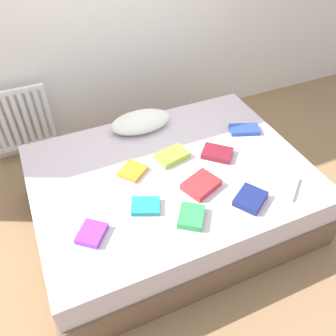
{
  "coord_description": "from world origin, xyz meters",
  "views": [
    {
      "loc": [
        -0.76,
        -1.68,
        2.23
      ],
      "look_at": [
        0.0,
        0.05,
        0.48
      ],
      "focal_mm": 37.5,
      "sensor_mm": 36.0,
      "label": 1
    }
  ],
  "objects_px": {
    "textbook_lime": "(172,156)",
    "textbook_red": "(201,185)",
    "textbook_maroon": "(217,153)",
    "textbook_blue": "(244,130)",
    "textbook_orange": "(133,171)",
    "textbook_navy": "(250,199)",
    "textbook_teal": "(146,206)",
    "pillow": "(141,122)",
    "bed": "(171,194)",
    "textbook_green": "(191,217)",
    "textbook_white": "(287,187)",
    "radiator": "(19,120)",
    "textbook_purple": "(92,233)"
  },
  "relations": [
    {
      "from": "textbook_teal",
      "to": "pillow",
      "type": "bearing_deg",
      "value": 94.61
    },
    {
      "from": "textbook_teal",
      "to": "textbook_navy",
      "type": "relative_size",
      "value": 0.91
    },
    {
      "from": "bed",
      "to": "textbook_green",
      "type": "distance_m",
      "value": 0.54
    },
    {
      "from": "textbook_navy",
      "to": "textbook_green",
      "type": "xyz_separation_m",
      "value": [
        -0.42,
        0.02,
        -0.0
      ]
    },
    {
      "from": "textbook_white",
      "to": "textbook_blue",
      "type": "distance_m",
      "value": 0.67
    },
    {
      "from": "textbook_navy",
      "to": "textbook_orange",
      "type": "xyz_separation_m",
      "value": [
        -0.62,
        0.57,
        -0.01
      ]
    },
    {
      "from": "textbook_green",
      "to": "textbook_red",
      "type": "distance_m",
      "value": 0.29
    },
    {
      "from": "radiator",
      "to": "textbook_white",
      "type": "distance_m",
      "value": 2.31
    },
    {
      "from": "pillow",
      "to": "textbook_navy",
      "type": "relative_size",
      "value": 2.49
    },
    {
      "from": "textbook_maroon",
      "to": "textbook_orange",
      "type": "relative_size",
      "value": 1.25
    },
    {
      "from": "textbook_maroon",
      "to": "textbook_teal",
      "type": "xyz_separation_m",
      "value": [
        -0.68,
        -0.27,
        -0.0
      ]
    },
    {
      "from": "textbook_white",
      "to": "textbook_red",
      "type": "xyz_separation_m",
      "value": [
        -0.53,
        0.24,
        0.01
      ]
    },
    {
      "from": "textbook_teal",
      "to": "textbook_lime",
      "type": "bearing_deg",
      "value": 69.78
    },
    {
      "from": "textbook_red",
      "to": "textbook_blue",
      "type": "bearing_deg",
      "value": 12.66
    },
    {
      "from": "textbook_maroon",
      "to": "textbook_blue",
      "type": "height_order",
      "value": "textbook_maroon"
    },
    {
      "from": "textbook_maroon",
      "to": "textbook_lime",
      "type": "bearing_deg",
      "value": -155.53
    },
    {
      "from": "pillow",
      "to": "textbook_purple",
      "type": "distance_m",
      "value": 1.11
    },
    {
      "from": "textbook_red",
      "to": "bed",
      "type": "bearing_deg",
      "value": 94.88
    },
    {
      "from": "bed",
      "to": "textbook_lime",
      "type": "xyz_separation_m",
      "value": [
        0.06,
        0.12,
        0.28
      ]
    },
    {
      "from": "textbook_orange",
      "to": "textbook_purple",
      "type": "bearing_deg",
      "value": -171.35
    },
    {
      "from": "textbook_orange",
      "to": "textbook_teal",
      "type": "bearing_deg",
      "value": -132.9
    },
    {
      "from": "bed",
      "to": "textbook_blue",
      "type": "bearing_deg",
      "value": 13.98
    },
    {
      "from": "textbook_white",
      "to": "textbook_orange",
      "type": "distance_m",
      "value": 1.08
    },
    {
      "from": "textbook_navy",
      "to": "radiator",
      "type": "bearing_deg",
      "value": 94.78
    },
    {
      "from": "textbook_purple",
      "to": "textbook_orange",
      "type": "relative_size",
      "value": 0.98
    },
    {
      "from": "textbook_purple",
      "to": "textbook_white",
      "type": "height_order",
      "value": "textbook_purple"
    },
    {
      "from": "pillow",
      "to": "textbook_teal",
      "type": "distance_m",
      "value": 0.87
    },
    {
      "from": "textbook_orange",
      "to": "textbook_navy",
      "type": "bearing_deg",
      "value": -80.31
    },
    {
      "from": "radiator",
      "to": "textbook_teal",
      "type": "xyz_separation_m",
      "value": [
        0.64,
        -1.46,
        0.08
      ]
    },
    {
      "from": "textbook_green",
      "to": "textbook_white",
      "type": "bearing_deg",
      "value": -56.21
    },
    {
      "from": "radiator",
      "to": "textbook_blue",
      "type": "xyz_separation_m",
      "value": [
        1.68,
        -1.02,
        0.08
      ]
    },
    {
      "from": "textbook_lime",
      "to": "textbook_teal",
      "type": "relative_size",
      "value": 1.27
    },
    {
      "from": "radiator",
      "to": "textbook_green",
      "type": "xyz_separation_m",
      "value": [
        0.87,
        -1.66,
        0.09
      ]
    },
    {
      "from": "textbook_orange",
      "to": "textbook_blue",
      "type": "distance_m",
      "value": 1.01
    },
    {
      "from": "textbook_lime",
      "to": "textbook_red",
      "type": "bearing_deg",
      "value": -93.22
    },
    {
      "from": "textbook_orange",
      "to": "textbook_red",
      "type": "bearing_deg",
      "value": -78.31
    },
    {
      "from": "textbook_navy",
      "to": "textbook_white",
      "type": "bearing_deg",
      "value": -32.19
    },
    {
      "from": "textbook_blue",
      "to": "textbook_red",
      "type": "bearing_deg",
      "value": -125.77
    },
    {
      "from": "pillow",
      "to": "textbook_orange",
      "type": "relative_size",
      "value": 2.85
    },
    {
      "from": "pillow",
      "to": "textbook_green",
      "type": "relative_size",
      "value": 2.66
    },
    {
      "from": "textbook_teal",
      "to": "textbook_navy",
      "type": "distance_m",
      "value": 0.69
    },
    {
      "from": "textbook_lime",
      "to": "textbook_blue",
      "type": "distance_m",
      "value": 0.68
    },
    {
      "from": "textbook_maroon",
      "to": "textbook_white",
      "type": "relative_size",
      "value": 0.93
    },
    {
      "from": "textbook_teal",
      "to": "textbook_green",
      "type": "distance_m",
      "value": 0.3
    },
    {
      "from": "textbook_orange",
      "to": "textbook_maroon",
      "type": "bearing_deg",
      "value": -44.28
    },
    {
      "from": "textbook_maroon",
      "to": "bed",
      "type": "bearing_deg",
      "value": -135.82
    },
    {
      "from": "textbook_red",
      "to": "textbook_blue",
      "type": "height_order",
      "value": "textbook_red"
    },
    {
      "from": "bed",
      "to": "textbook_maroon",
      "type": "bearing_deg",
      "value": 1.61
    },
    {
      "from": "radiator",
      "to": "textbook_teal",
      "type": "relative_size",
      "value": 3.26
    },
    {
      "from": "textbook_purple",
      "to": "bed",
      "type": "bearing_deg",
      "value": -24.14
    }
  ]
}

